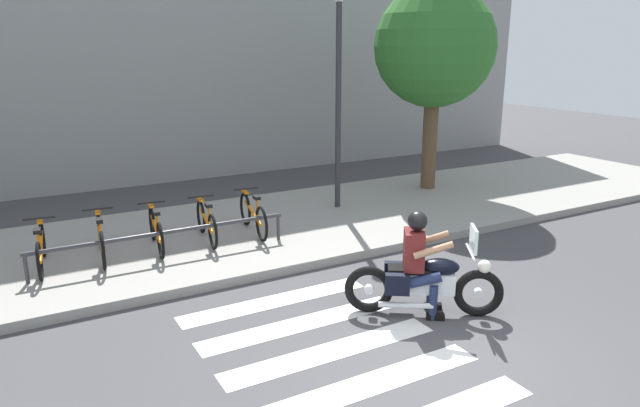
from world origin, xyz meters
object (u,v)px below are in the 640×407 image
Objects in this scene: bicycle_1 at (101,238)px; bicycle_0 at (41,248)px; bike_rack at (164,235)px; street_lamp at (338,83)px; bicycle_2 at (156,230)px; bicycle_3 at (207,222)px; tree_near_rack at (434,48)px; rider at (420,256)px; motorcycle at (424,282)px; bicycle_4 at (253,215)px.

bicycle_0 is at bearing 179.96° from bicycle_1.
bike_rack is 0.90× the size of street_lamp.
bicycle_3 is (0.89, -0.00, 0.00)m from bicycle_2.
street_lamp is (4.09, 1.33, 2.21)m from bike_rack.
bicycle_2 is 7.63m from tree_near_rack.
rider is 5.21m from bicycle_1.
motorcycle is 5.48m from street_lamp.
rider is 4.21m from bike_rack.
bicycle_0 is 1.79m from bicycle_2.
bicycle_2 is 0.36× the size of street_lamp.
rider reaches higher than bicycle_4.
street_lamp is (2.30, 0.78, 2.28)m from bicycle_4.
motorcycle reaches higher than bicycle_1.
bicycle_3 is at bearing 113.16° from motorcycle.
bicycle_1 is 0.89m from bicycle_2.
tree_near_rack is at bearing 49.87° from motorcycle.
motorcycle is 1.11× the size of bicycle_2.
tree_near_rack is (2.83, 0.40, 0.70)m from street_lamp.
rider is at bearing -67.36° from bicycle_3.
bicycle_0 is 2.68m from bicycle_3.
bicycle_4 reaches higher than bicycle_2.
street_lamp is (4.09, 0.77, 2.29)m from bicycle_2.
bicycle_1 is 1.03× the size of bicycle_2.
bike_rack is at bearing -90.06° from bicycle_2.
street_lamp is (5.88, 0.77, 2.30)m from bicycle_0.
tree_near_rack reaches higher than bicycle_1.
motorcycle is 0.44× the size of bike_rack.
bicycle_3 is at bearing -0.02° from bicycle_0.
bicycle_1 is 1.05m from bike_rack.
rider is 5.84m from bicycle_0.
street_lamp reaches higher than bike_rack.
motorcycle is 4.28m from bike_rack.
bicycle_2 and bicycle_3 have the same top height.
bicycle_2 is 0.56m from bike_rack.
bike_rack is at bearing 127.24° from motorcycle.
bicycle_1 is at bearing -171.45° from tree_near_rack.
bicycle_2 is 4.75m from street_lamp.
motorcycle reaches higher than bicycle_0.
bicycle_2 is at bearing -169.27° from street_lamp.
street_lamp is at bearing 10.73° from bicycle_2.
tree_near_rack is at bearing 12.90° from bicycle_4.
tree_near_rack is (6.02, 1.17, 2.99)m from bicycle_3.
bicycle_2 is at bearing 89.94° from bike_rack.
bicycle_1 is at bearing 148.17° from bike_rack.
motorcycle is 1.08× the size of bicycle_4.
bike_rack is 7.70m from tree_near_rack.
bicycle_1 is 0.41× the size of bike_rack.
bicycle_0 is 0.98× the size of bicycle_4.
bicycle_1 is 5.54m from street_lamp.
bike_rack is (-2.59, 3.41, 0.10)m from motorcycle.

